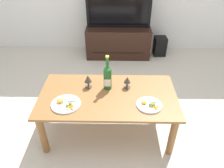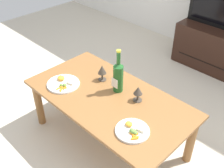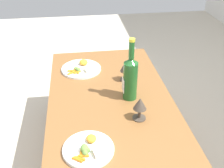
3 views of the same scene
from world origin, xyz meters
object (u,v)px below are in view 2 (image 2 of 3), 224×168
Objects in this scene: tv_stand at (222,50)px; wine_bottle at (118,76)px; dining_table at (109,104)px; dinner_plate_left at (63,83)px; goblet_left at (102,70)px; goblet_right at (138,91)px; dinner_plate_right at (132,130)px.

tv_stand is 1.76m from wine_bottle.
tv_stand is at bearing 86.41° from dining_table.
tv_stand is at bearing 85.95° from wine_bottle.
goblet_left is at bearing 57.05° from dinner_plate_left.
wine_bottle is at bearing -94.05° from tv_stand.
tv_stand is at bearing 92.71° from goblet_right.
goblet_right is at bearing 25.80° from dinner_plate_left.
dinner_plate_left is (-0.39, -0.16, 0.09)m from dining_table.
dinner_plate_left reaches higher than dinner_plate_right.
dinner_plate_right is at bearing -21.91° from dining_table.
dining_table is 0.29m from goblet_right.
dinner_plate_left is at bearing 179.91° from dinner_plate_right.
dining_table is 1.83m from tv_stand.
wine_bottle is at bearing 93.37° from dining_table.
goblet_right reaches higher than dinner_plate_right.
wine_bottle is 2.87× the size of goblet_right.
goblet_left reaches higher than dining_table.
dining_table is at bearing 158.09° from dinner_plate_right.
goblet_left reaches higher than goblet_right.
goblet_left is 1.11× the size of goblet_right.
dinner_plate_left reaches higher than dining_table.
dinner_plate_right is at bearing -25.35° from goblet_left.
dinner_plate_left is (-0.39, -0.27, -0.13)m from wine_bottle.
wine_bottle is 1.35× the size of dinner_plate_left.
dinner_plate_right is (0.60, -0.29, -0.09)m from goblet_left.
dining_table is at bearing -146.93° from goblet_right.
tv_stand is 8.33× the size of goblet_right.
goblet_right is at bearing 3.48° from wine_bottle.
dining_table is 5.69× the size of dinner_plate_right.
goblet_right is at bearing 124.88° from dinner_plate_right.
wine_bottle is 2.58× the size of goblet_left.
goblet_left reaches higher than dinner_plate_right.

